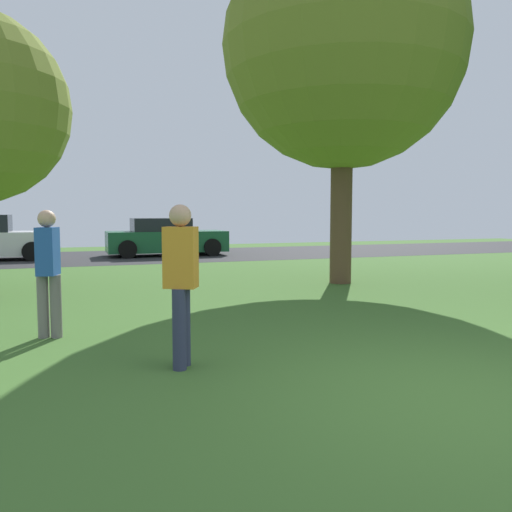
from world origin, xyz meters
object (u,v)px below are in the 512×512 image
maple_tree_far (343,48)px  person_bystander (48,268)px  person_thrower (181,278)px  parked_car_green (166,238)px

maple_tree_far → person_bystander: (-6.04, -3.39, -4.30)m
person_thrower → maple_tree_far: bearing=76.0°
maple_tree_far → person_bystander: size_ratio=4.83×
person_bystander → person_thrower: bearing=-129.0°
person_bystander → parked_car_green: person_bystander is taller
maple_tree_far → person_bystander: bearing=-150.7°
maple_tree_far → parked_car_green: maple_tree_far is taller
person_bystander → parked_car_green: (3.64, 12.36, -0.25)m
maple_tree_far → person_thrower: maple_tree_far is taller
maple_tree_far → parked_car_green: (-2.40, 8.97, -4.55)m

